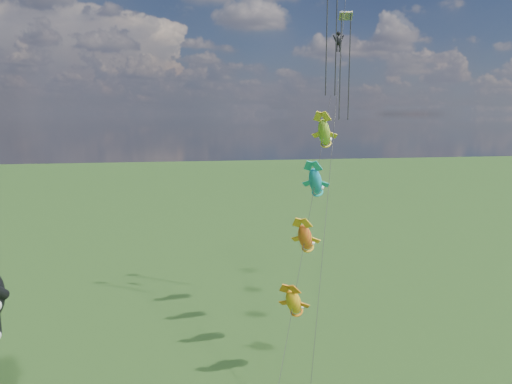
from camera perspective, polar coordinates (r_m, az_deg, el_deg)
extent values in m
cylinder|color=black|center=(32.24, 5.87, -3.97)|extent=(7.50, 13.97, 17.15)
ellipsoid|color=yellow|center=(30.09, 4.32, -12.41)|extent=(1.88, 2.50, 2.47)
ellipsoid|color=red|center=(31.87, 5.65, -5.18)|extent=(1.88, 2.50, 2.47)
ellipsoid|color=blue|center=(34.11, 6.80, 1.21)|extent=(1.88, 2.50, 2.47)
ellipsoid|color=green|center=(36.73, 7.80, 6.74)|extent=(1.88, 2.50, 2.47)
cylinder|color=black|center=(31.52, 8.52, 3.04)|extent=(7.15, 15.55, 25.13)
cylinder|color=black|center=(37.07, 8.06, 16.28)|extent=(0.08, 0.08, 7.41)
cylinder|color=black|center=(37.28, 9.08, 16.22)|extent=(0.08, 0.08, 7.41)
cube|color=#1B33C1|center=(40.53, 10.23, 19.20)|extent=(1.13, 1.00, 0.63)
cylinder|color=black|center=(39.88, 9.59, 13.57)|extent=(0.08, 0.08, 8.02)
cylinder|color=black|center=(40.11, 10.54, 13.52)|extent=(0.08, 0.08, 8.02)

